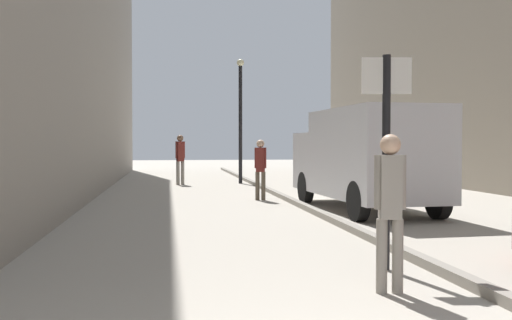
{
  "coord_description": "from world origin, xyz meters",
  "views": [
    {
      "loc": [
        -1.58,
        -2.52,
        1.53
      ],
      "look_at": [
        0.2,
        9.3,
        1.2
      ],
      "focal_mm": 41.14,
      "sensor_mm": 36.0,
      "label": 1
    }
  ],
  "objects_px": {
    "pedestrian_far_crossing": "(390,202)",
    "street_sign_post": "(386,142)",
    "pedestrian_main_foreground": "(260,165)",
    "delivery_van": "(365,156)",
    "lamp_post": "(240,112)",
    "pedestrian_mid_block": "(180,156)"
  },
  "relations": [
    {
      "from": "lamp_post",
      "to": "pedestrian_main_foreground",
      "type": "bearing_deg",
      "value": -92.44
    },
    {
      "from": "street_sign_post",
      "to": "pedestrian_mid_block",
      "type": "bearing_deg",
      "value": -73.96
    },
    {
      "from": "pedestrian_far_crossing",
      "to": "street_sign_post",
      "type": "height_order",
      "value": "street_sign_post"
    },
    {
      "from": "delivery_van",
      "to": "street_sign_post",
      "type": "relative_size",
      "value": 2.06
    },
    {
      "from": "pedestrian_main_foreground",
      "to": "pedestrian_far_crossing",
      "type": "relative_size",
      "value": 1.0
    },
    {
      "from": "delivery_van",
      "to": "street_sign_post",
      "type": "distance_m",
      "value": 6.41
    },
    {
      "from": "pedestrian_mid_block",
      "to": "lamp_post",
      "type": "xyz_separation_m",
      "value": [
        2.3,
        0.39,
        1.65
      ]
    },
    {
      "from": "street_sign_post",
      "to": "lamp_post",
      "type": "height_order",
      "value": "lamp_post"
    },
    {
      "from": "pedestrian_far_crossing",
      "to": "lamp_post",
      "type": "relative_size",
      "value": 0.34
    },
    {
      "from": "pedestrian_main_foreground",
      "to": "pedestrian_far_crossing",
      "type": "bearing_deg",
      "value": -69.7
    },
    {
      "from": "street_sign_post",
      "to": "lamp_post",
      "type": "distance_m",
      "value": 15.57
    },
    {
      "from": "pedestrian_main_foreground",
      "to": "street_sign_post",
      "type": "height_order",
      "value": "street_sign_post"
    },
    {
      "from": "delivery_van",
      "to": "street_sign_post",
      "type": "height_order",
      "value": "street_sign_post"
    },
    {
      "from": "delivery_van",
      "to": "pedestrian_far_crossing",
      "type": "bearing_deg",
      "value": -110.0
    },
    {
      "from": "pedestrian_main_foreground",
      "to": "street_sign_post",
      "type": "xyz_separation_m",
      "value": [
        0.14,
        -8.82,
        0.6
      ]
    },
    {
      "from": "lamp_post",
      "to": "pedestrian_mid_block",
      "type": "bearing_deg",
      "value": -170.26
    },
    {
      "from": "delivery_van",
      "to": "street_sign_post",
      "type": "bearing_deg",
      "value": -109.67
    },
    {
      "from": "delivery_van",
      "to": "lamp_post",
      "type": "bearing_deg",
      "value": 97.49
    },
    {
      "from": "pedestrian_mid_block",
      "to": "pedestrian_far_crossing",
      "type": "relative_size",
      "value": 1.14
    },
    {
      "from": "pedestrian_main_foreground",
      "to": "street_sign_post",
      "type": "relative_size",
      "value": 0.63
    },
    {
      "from": "pedestrian_far_crossing",
      "to": "delivery_van",
      "type": "distance_m",
      "value": 7.55
    },
    {
      "from": "pedestrian_mid_block",
      "to": "street_sign_post",
      "type": "distance_m",
      "value": 15.29
    }
  ]
}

